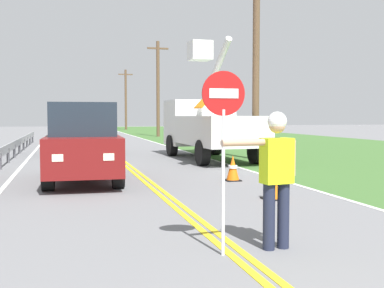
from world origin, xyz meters
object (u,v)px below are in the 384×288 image
(utility_bucket_truck, at_px, (207,125))
(utility_pole_near, at_px, (256,57))
(traffic_cone_lead, at_px, (273,184))
(traffic_cone_mid, at_px, (233,169))
(flagger_worker, at_px, (276,171))
(utility_pole_far, at_px, (126,98))
(stop_sign_paddle, at_px, (223,121))
(oncoming_suv_second, at_px, (77,131))
(oncoming_suv_nearest, at_px, (83,142))
(utility_pole_mid, at_px, (158,87))

(utility_bucket_truck, height_order, utility_pole_near, utility_pole_near)
(utility_bucket_truck, distance_m, traffic_cone_lead, 9.62)
(utility_pole_near, xyz_separation_m, traffic_cone_mid, (-3.08, -5.80, -3.79))
(flagger_worker, relative_size, utility_pole_near, 0.23)
(utility_pole_far, height_order, traffic_cone_lead, utility_pole_far)
(stop_sign_paddle, bearing_deg, utility_bucket_truck, 74.08)
(oncoming_suv_second, distance_m, traffic_cone_mid, 11.21)
(traffic_cone_mid, bearing_deg, utility_pole_far, 86.35)
(flagger_worker, relative_size, utility_bucket_truck, 0.27)
(oncoming_suv_nearest, bearing_deg, utility_pole_near, 34.86)
(oncoming_suv_nearest, distance_m, traffic_cone_mid, 4.10)
(traffic_cone_lead, xyz_separation_m, traffic_cone_mid, (0.17, 2.92, 0.00))
(oncoming_suv_second, xyz_separation_m, utility_pole_far, (6.96, 37.75, 2.91))
(utility_bucket_truck, bearing_deg, stop_sign_paddle, -105.92)
(utility_pole_far, distance_m, traffic_cone_mid, 48.48)
(stop_sign_paddle, relative_size, oncoming_suv_nearest, 0.50)
(stop_sign_paddle, bearing_deg, oncoming_suv_nearest, 101.26)
(oncoming_suv_second, bearing_deg, utility_pole_far, 79.56)
(utility_bucket_truck, distance_m, utility_pole_near, 3.38)
(oncoming_suv_second, relative_size, traffic_cone_lead, 6.59)
(traffic_cone_lead, height_order, traffic_cone_mid, same)
(flagger_worker, distance_m, stop_sign_paddle, 1.02)
(utility_pole_far, bearing_deg, oncoming_suv_second, -100.44)
(utility_bucket_truck, distance_m, utility_pole_mid, 21.07)
(oncoming_suv_second, bearing_deg, traffic_cone_mid, -69.72)
(flagger_worker, bearing_deg, oncoming_suv_nearest, 107.06)
(flagger_worker, distance_m, oncoming_suv_second, 16.98)
(oncoming_suv_second, bearing_deg, utility_pole_near, -33.99)
(oncoming_suv_second, distance_m, traffic_cone_lead, 13.94)
(utility_pole_mid, xyz_separation_m, traffic_cone_mid, (-3.21, -27.33, -3.85))
(oncoming_suv_nearest, relative_size, oncoming_suv_second, 1.01)
(oncoming_suv_nearest, xyz_separation_m, traffic_cone_lead, (3.76, -3.84, -0.72))
(stop_sign_paddle, relative_size, utility_bucket_truck, 0.34)
(flagger_worker, bearing_deg, traffic_cone_lead, 65.79)
(flagger_worker, height_order, traffic_cone_mid, flagger_worker)
(flagger_worker, height_order, utility_bucket_truck, utility_bucket_truck)
(stop_sign_paddle, relative_size, traffic_cone_lead, 3.33)
(utility_pole_far, bearing_deg, traffic_cone_lead, -93.63)
(flagger_worker, height_order, utility_pole_far, utility_pole_far)
(stop_sign_paddle, height_order, utility_bucket_truck, utility_bucket_truck)
(flagger_worker, distance_m, traffic_cone_lead, 3.82)
(flagger_worker, distance_m, utility_bucket_truck, 13.21)
(stop_sign_paddle, bearing_deg, utility_pole_mid, 80.45)
(flagger_worker, height_order, utility_pole_near, utility_pole_near)
(utility_pole_mid, bearing_deg, utility_pole_far, 90.37)
(stop_sign_paddle, height_order, traffic_cone_lead, stop_sign_paddle)
(utility_bucket_truck, bearing_deg, oncoming_suv_nearest, -132.57)
(oncoming_suv_nearest, bearing_deg, utility_bucket_truck, 47.43)
(oncoming_suv_second, relative_size, utility_pole_near, 0.58)
(utility_bucket_truck, relative_size, oncoming_suv_second, 1.49)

